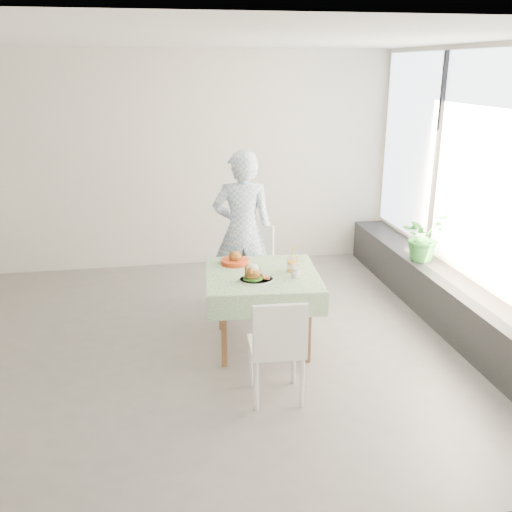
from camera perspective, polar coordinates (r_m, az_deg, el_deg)
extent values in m
plane|color=#605D5B|center=(5.62, -7.64, -9.09)|extent=(6.00, 6.00, 0.00)
plane|color=white|center=(4.99, -9.09, 20.73)|extent=(6.00, 6.00, 0.00)
cube|color=silver|center=(7.58, -9.08, 9.26)|extent=(6.00, 0.02, 2.80)
cube|color=silver|center=(2.76, -6.19, -7.08)|extent=(6.00, 0.02, 2.80)
cube|color=silver|center=(6.01, 21.72, 5.80)|extent=(0.02, 5.00, 2.80)
cube|color=#D1E0F9|center=(5.95, 21.76, 8.15)|extent=(0.01, 4.80, 2.18)
cube|color=black|center=(6.25, 18.91, -4.53)|extent=(0.40, 4.80, 0.50)
cube|color=brown|center=(5.35, 0.62, -2.06)|extent=(0.97, 0.97, 0.04)
cube|color=white|center=(5.34, 0.62, -1.80)|extent=(1.13, 1.13, 0.01)
cube|color=white|center=(6.15, -0.82, -1.52)|extent=(0.61, 0.61, 0.04)
cube|color=white|center=(6.26, -0.19, 1.19)|extent=(0.41, 0.26, 0.45)
cube|color=white|center=(4.62, 2.03, -9.02)|extent=(0.45, 0.45, 0.04)
cube|color=white|center=(4.34, 2.46, -7.46)|extent=(0.43, 0.06, 0.42)
imported|color=#85ABD5|center=(6.16, -1.34, 2.48)|extent=(0.70, 0.52, 1.77)
cylinder|color=white|center=(5.15, 0.03, -2.39)|extent=(0.31, 0.31, 0.02)
cylinder|color=#1F4E13|center=(5.14, -0.36, -2.25)|extent=(0.17, 0.17, 0.02)
ellipsoid|color=brown|center=(5.12, -0.36, -1.74)|extent=(0.15, 0.13, 0.11)
ellipsoid|color=white|center=(5.10, -0.36, -1.20)|extent=(0.11, 0.10, 0.07)
cylinder|color=maroon|center=(5.14, 1.12, -2.14)|extent=(0.05, 0.05, 0.03)
cylinder|color=white|center=(5.37, 3.59, -0.87)|extent=(0.09, 0.09, 0.14)
cylinder|color=#FD9F15|center=(5.37, 3.59, -1.03)|extent=(0.08, 0.08, 0.10)
cylinder|color=white|center=(5.34, 3.61, -0.15)|extent=(0.10, 0.10, 0.01)
cylinder|color=yellow|center=(5.33, 3.68, 0.36)|extent=(0.01, 0.03, 0.19)
cylinder|color=white|center=(5.23, 3.98, -1.52)|extent=(0.08, 0.08, 0.12)
cylinder|color=beige|center=(5.23, 3.98, -1.66)|extent=(0.07, 0.07, 0.09)
cylinder|color=white|center=(5.21, 4.00, -0.88)|extent=(0.09, 0.09, 0.01)
cylinder|color=yellow|center=(5.19, 4.07, -0.43)|extent=(0.01, 0.03, 0.16)
cylinder|color=#B43712|center=(5.58, -2.13, -0.57)|extent=(0.28, 0.28, 0.04)
cylinder|color=white|center=(5.58, -2.13, -0.46)|extent=(0.23, 0.23, 0.02)
ellipsoid|color=brown|center=(5.57, -2.13, -0.02)|extent=(0.12, 0.12, 0.10)
imported|color=#2B7426|center=(6.64, 16.40, 1.88)|extent=(0.62, 0.59, 0.55)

